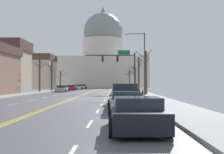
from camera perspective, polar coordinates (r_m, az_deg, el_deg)
The scene contains 24 objects.
ground at distance 31.25m, azimuth -7.72°, elevation -4.22°, with size 20.00×180.00×0.20m.
signal_gantry at distance 45.24m, azimuth 1.74°, elevation 2.90°, with size 7.91×0.41×6.69m.
street_lamp_right at distance 36.11m, azimuth 5.95°, elevation 3.82°, with size 2.52×0.24×7.85m.
capitol_building at distance 104.13m, azimuth -1.80°, elevation 3.50°, with size 31.34×21.60×29.49m.
sedan_near_00 at distance 41.65m, azimuth 1.48°, elevation -2.67°, with size 2.00×4.47×1.27m.
sedan_near_01 at distance 34.36m, azimuth 2.07°, elevation -3.06°, with size 2.18×4.67×1.15m.
sedan_near_02 at distance 28.62m, azimuth 2.34°, elevation -3.42°, with size 2.16×4.54×1.19m.
pickup_truck_near_03 at distance 22.57m, azimuth 2.63°, elevation -3.60°, with size 2.41×5.68×1.64m.
sedan_near_04 at distance 16.74m, azimuth 2.64°, elevation -5.02°, with size 2.13×4.29×1.21m.
sedan_near_05 at distance 10.32m, azimuth 4.91°, elevation -7.49°, with size 2.08×4.26×1.21m.
sedan_oncoming_00 at distance 53.49m, azimuth -9.91°, elevation -2.33°, with size 2.11×4.31×1.22m.
sedan_oncoming_01 at distance 64.06m, azimuth -8.08°, elevation -2.13°, with size 2.15×4.60×1.19m.
sedan_oncoming_02 at distance 73.96m, azimuth -6.72°, elevation -2.00°, with size 2.03×4.48×1.19m.
sedan_oncoming_03 at distance 84.02m, azimuth -5.84°, elevation -1.91°, with size 2.11×4.37×1.18m.
flank_building_00 at distance 77.66m, azimuth -14.65°, elevation 1.02°, with size 8.72×8.80×9.02m.
bare_tree_00 at distance 71.71m, azimuth 3.47°, elevation -0.21°, with size 1.81×2.75×5.50m.
bare_tree_01 at distance 58.27m, azimuth -11.92°, elevation 0.46°, with size 1.88×1.71×6.05m.
bare_tree_02 at distance 48.87m, azimuth 4.59°, elevation -0.17°, with size 1.22×1.60×4.62m.
bare_tree_03 at distance 51.14m, azimuth -14.20°, elevation 0.94°, with size 2.04×1.92×6.85m.
bare_tree_04 at distance 39.22m, azimuth 6.77°, elevation 1.19°, with size 2.53×2.25×6.25m.
bare_tree_05 at distance 68.56m, azimuth -10.23°, elevation -0.50°, with size 3.02×2.46×4.81m.
bare_tree_06 at distance 53.71m, azimuth 5.35°, elevation 0.63°, with size 0.90×1.62×6.30m.
pedestrian_00 at distance 40.65m, azimuth 6.79°, elevation -2.00°, with size 0.35×0.34×1.70m.
bicycle_parked at distance 34.96m, azimuth 6.11°, elevation -3.13°, with size 0.12×1.77×0.85m.
Camera 1 is at (4.58, -30.87, 1.72)m, focal length 45.95 mm.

